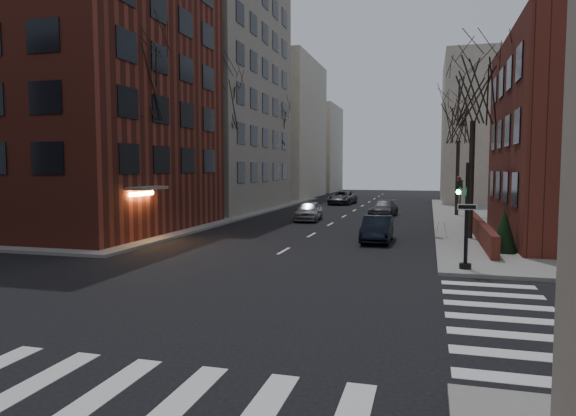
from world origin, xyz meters
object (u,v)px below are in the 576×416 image
object	(u,v)px
car_lane_silver	(309,211)
evergreen_shrub	(504,230)
streetlamp_near	(210,164)
streetlamp_far	(286,165)
tree_left_b	(223,103)
sandwich_board	(441,229)
tree_left_c	(276,128)
parked_sedan	(377,229)
traffic_signal	(465,222)
tree_right_a	(474,91)
car_lane_far	(342,198)
tree_left_a	(139,85)
car_lane_gray	(384,208)
tree_right_b	(459,122)

from	to	relation	value
car_lane_silver	evergreen_shrub	size ratio (longest dim) A/B	2.20
streetlamp_near	streetlamp_far	distance (m)	20.00
tree_left_b	sandwich_board	bearing A→B (deg)	-27.35
tree_left_c	car_lane_silver	distance (m)	17.23
streetlamp_far	parked_sedan	xyz separation A→B (m)	(12.20, -25.80, -3.55)
sandwich_board	evergreen_shrub	bearing A→B (deg)	-56.82
traffic_signal	tree_left_c	world-z (taller)	tree_left_c
tree_left_b	tree_right_a	world-z (taller)	tree_left_b
traffic_signal	car_lane_silver	size ratio (longest dim) A/B	0.92
tree_right_a	evergreen_shrub	distance (m)	8.33
car_lane_silver	car_lane_far	world-z (taller)	car_lane_silver
traffic_signal	tree_left_c	distance (m)	35.76
tree_left_c	evergreen_shrub	xyz separation A→B (m)	(18.73, -26.53, -6.89)
evergreen_shrub	sandwich_board	bearing A→B (deg)	122.01
tree_left_a	car_lane_far	distance (m)	31.23
car_lane_silver	evergreen_shrub	bearing A→B (deg)	-49.95
tree_left_b	car_lane_gray	world-z (taller)	tree_left_b
parked_sedan	tree_left_a	bearing A→B (deg)	-170.50
tree_left_a	tree_right_a	world-z (taller)	tree_left_a
streetlamp_near	tree_left_c	bearing A→B (deg)	91.91
tree_right_a	evergreen_shrub	world-z (taller)	tree_right_a
car_lane_gray	evergreen_shrub	world-z (taller)	evergreen_shrub
tree_left_a	sandwich_board	xyz separation A→B (m)	(16.10, 3.67, -7.82)
streetlamp_far	sandwich_board	distance (m)	29.07
tree_left_a	tree_right_a	xyz separation A→B (m)	(17.60, 4.00, -0.44)
car_lane_far	car_lane_silver	bearing A→B (deg)	-83.95
tree_right_b	streetlamp_far	xyz separation A→B (m)	(-17.00, 10.00, -3.35)
traffic_signal	evergreen_shrub	xyz separation A→B (m)	(1.99, 4.48, -0.77)
tree_right_b	car_lane_far	xyz separation A→B (m)	(-11.19, 11.57, -6.88)
tree_left_b	car_lane_silver	size ratio (longest dim) A/B	2.50
streetlamp_far	car_lane_silver	world-z (taller)	streetlamp_far
tree_right_b	streetlamp_near	distance (m)	20.01
sandwich_board	car_lane_silver	bearing A→B (deg)	139.59
tree_right_a	streetlamp_far	world-z (taller)	tree_right_a
tree_left_a	car_lane_gray	xyz separation A→B (m)	(11.89, 16.98, -7.82)
parked_sedan	car_lane_far	distance (m)	28.10
car_lane_far	tree_left_c	bearing A→B (deg)	-146.07
tree_right_b	streetlamp_near	bearing A→B (deg)	-149.53
traffic_signal	streetlamp_far	size ratio (longest dim) A/B	0.64
tree_right_a	streetlamp_near	bearing A→B (deg)	166.76
evergreen_shrub	parked_sedan	bearing A→B (deg)	155.30
streetlamp_near	parked_sedan	xyz separation A→B (m)	(12.20, -5.80, -3.55)
tree_left_b	evergreen_shrub	bearing A→B (deg)	-33.79
tree_left_b	tree_left_c	size ratio (longest dim) A/B	1.11
parked_sedan	car_lane_far	xyz separation A→B (m)	(-6.39, 27.37, 0.02)
tree_right_b	streetlamp_near	xyz separation A→B (m)	(-17.00, -10.00, -3.35)
tree_right_b	car_lane_silver	world-z (taller)	tree_right_b
traffic_signal	car_lane_silver	bearing A→B (deg)	120.43
evergreen_shrub	tree_right_b	bearing A→B (deg)	93.48
evergreen_shrub	car_lane_gray	bearing A→B (deg)	111.33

